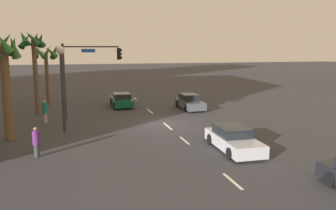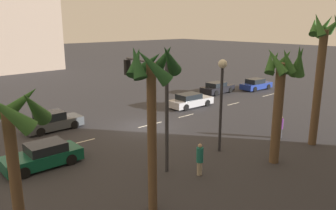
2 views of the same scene
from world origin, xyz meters
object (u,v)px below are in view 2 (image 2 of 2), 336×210
at_px(car_0, 190,101).
at_px(car_3, 52,122).
at_px(car_4, 256,85).
at_px(palm_tree_0, 283,80).
at_px(traffic_signal, 151,93).
at_px(palm_tree_2, 322,56).
at_px(streetlamp, 222,88).
at_px(palm_tree_3, 152,85).
at_px(car_2, 217,88).
at_px(pedestrian_1, 280,126).
at_px(car_1, 43,156).
at_px(pedestrian_0, 200,159).
at_px(palm_tree_1, 8,127).

distance_m(car_0, car_3, 13.31).
xyz_separation_m(car_4, palm_tree_0, (18.11, 13.69, 4.30)).
xyz_separation_m(traffic_signal, palm_tree_2, (-10.08, 5.00, 1.79)).
bearing_deg(palm_tree_0, streetlamp, -72.09).
relative_size(traffic_signal, palm_tree_3, 0.83).
bearing_deg(car_2, pedestrian_1, 56.81).
relative_size(car_0, car_1, 1.09).
xyz_separation_m(car_3, pedestrian_1, (-11.55, 12.61, 0.20)).
distance_m(car_2, pedestrian_0, 22.09).
height_order(car_1, pedestrian_1, pedestrian_1).
bearing_deg(car_1, car_3, -116.83).
bearing_deg(car_0, car_1, 14.75).
bearing_deg(palm_tree_3, streetlamp, -160.98).
relative_size(car_0, palm_tree_1, 0.75).
distance_m(car_1, streetlamp, 11.35).
bearing_deg(traffic_signal, palm_tree_3, 52.19).
bearing_deg(car_2, palm_tree_0, 50.33).
distance_m(streetlamp, palm_tree_0, 3.67).
xyz_separation_m(car_1, pedestrian_0, (-5.93, 6.75, 0.31)).
relative_size(traffic_signal, palm_tree_0, 0.88).
bearing_deg(car_3, car_4, 177.53).
relative_size(traffic_signal, streetlamp, 1.04).
distance_m(car_4, palm_tree_3, 30.14).
height_order(car_3, palm_tree_3, palm_tree_3).
distance_m(car_1, pedestrian_1, 16.03).
distance_m(car_3, pedestrian_0, 13.24).
bearing_deg(car_0, palm_tree_0, 65.97).
bearing_deg(car_1, palm_tree_3, 103.55).
bearing_deg(pedestrian_0, streetlamp, -156.03).
distance_m(pedestrian_0, palm_tree_1, 10.23).
xyz_separation_m(car_1, streetlamp, (-9.46, 5.18, 3.53)).
xyz_separation_m(car_2, traffic_signal, (18.24, 10.46, 3.56)).
distance_m(car_3, palm_tree_1, 15.55).
distance_m(pedestrian_0, palm_tree_3, 6.28).
bearing_deg(palm_tree_0, pedestrian_1, -152.17).
xyz_separation_m(pedestrian_1, palm_tree_3, (12.81, 1.37, 4.77)).
height_order(car_4, traffic_signal, traffic_signal).
distance_m(car_1, pedestrian_0, 8.99).
bearing_deg(car_3, pedestrian_1, 132.49).
bearing_deg(car_4, car_2, -18.08).
bearing_deg(car_3, streetlamp, 119.07).
height_order(car_3, pedestrian_0, pedestrian_0).
distance_m(car_4, streetlamp, 22.07).
height_order(traffic_signal, palm_tree_1, palm_tree_1).
bearing_deg(pedestrian_0, car_3, -77.78).
xyz_separation_m(streetlamp, palm_tree_1, (12.97, 2.04, 0.68)).
relative_size(car_1, streetlamp, 0.73).
height_order(streetlamp, pedestrian_0, streetlamp).
height_order(car_3, palm_tree_0, palm_tree_0).
relative_size(car_1, palm_tree_1, 0.68).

